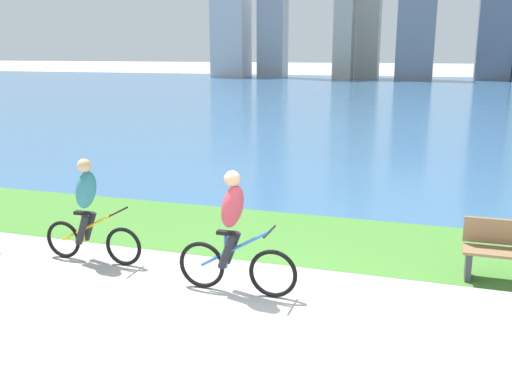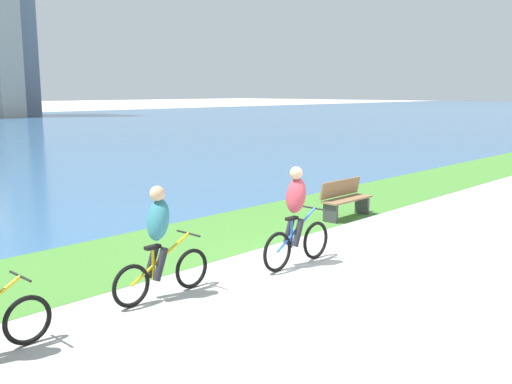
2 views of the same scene
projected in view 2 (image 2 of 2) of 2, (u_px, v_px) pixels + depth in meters
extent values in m
plane|color=#B2AFA8|center=(339.00, 268.00, 9.85)|extent=(300.00, 300.00, 0.00)
cube|color=#478433|center=(210.00, 235.00, 12.04)|extent=(120.00, 2.87, 0.01)
torus|color=black|center=(316.00, 240.00, 10.34)|extent=(0.68, 0.06, 0.68)
torus|color=black|center=(277.00, 252.00, 9.59)|extent=(0.68, 0.06, 0.68)
cylinder|color=blue|center=(297.00, 229.00, 9.90)|extent=(1.01, 0.04, 0.63)
cylinder|color=blue|center=(292.00, 234.00, 9.81)|extent=(0.04, 0.04, 0.49)
cube|color=black|center=(292.00, 218.00, 9.77)|extent=(0.24, 0.10, 0.05)
cylinder|color=black|center=(314.00, 208.00, 10.20)|extent=(0.03, 0.52, 0.03)
ellipsoid|color=#BF3F4C|center=(296.00, 195.00, 9.77)|extent=(0.40, 0.36, 0.65)
sphere|color=#D8AD84|center=(296.00, 173.00, 9.71)|extent=(0.22, 0.22, 0.22)
cylinder|color=#26262D|center=(289.00, 231.00, 9.91)|extent=(0.27, 0.11, 0.49)
cylinder|color=#26262D|center=(298.00, 233.00, 9.78)|extent=(0.27, 0.11, 0.49)
torus|color=black|center=(192.00, 268.00, 8.81)|extent=(0.61, 0.06, 0.61)
torus|color=black|center=(131.00, 286.00, 8.02)|extent=(0.61, 0.06, 0.61)
cylinder|color=gold|center=(161.00, 259.00, 8.35)|extent=(1.07, 0.04, 0.60)
cylinder|color=gold|center=(153.00, 264.00, 8.26)|extent=(0.04, 0.04, 0.46)
cube|color=black|center=(153.00, 247.00, 8.21)|extent=(0.24, 0.10, 0.05)
cylinder|color=black|center=(188.00, 233.00, 8.68)|extent=(0.03, 0.52, 0.03)
ellipsoid|color=teal|center=(158.00, 220.00, 8.23)|extent=(0.40, 0.36, 0.65)
sphere|color=#D8AD84|center=(157.00, 193.00, 8.16)|extent=(0.22, 0.22, 0.22)
cylinder|color=#26262D|center=(152.00, 261.00, 8.36)|extent=(0.27, 0.11, 0.49)
cylinder|color=#26262D|center=(161.00, 264.00, 8.23)|extent=(0.27, 0.11, 0.49)
torus|color=black|center=(28.00, 320.00, 6.84)|extent=(0.60, 0.06, 0.60)
cylinder|color=black|center=(20.00, 276.00, 6.71)|extent=(0.03, 0.52, 0.03)
cube|color=olive|center=(347.00, 199.00, 13.62)|extent=(1.50, 0.45, 0.04)
cube|color=olive|center=(340.00, 188.00, 13.71)|extent=(1.50, 0.11, 0.40)
cube|color=#38383D|center=(362.00, 205.00, 14.13)|extent=(0.08, 0.37, 0.45)
cube|color=#38383D|center=(330.00, 213.00, 13.20)|extent=(0.08, 0.37, 0.45)
cube|color=slate|center=(11.00, 34.00, 67.40)|extent=(4.29, 4.06, 18.82)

